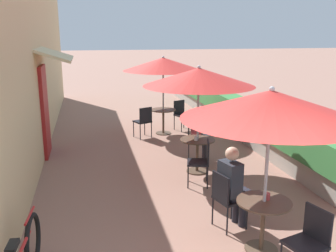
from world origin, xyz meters
TOP-DOWN VIEW (x-y plane):
  - cafe_facade_wall at (-2.54, 7.37)m, footprint 0.98×15.01m
  - planter_hedge at (2.75, 7.40)m, footprint 0.60×14.01m
  - patio_table_near at (0.77, 1.92)m, footprint 0.71×0.71m
  - patio_umbrella_near at (0.77, 1.92)m, footprint 2.22×2.22m
  - cafe_chair_near_left at (1.03, 1.27)m, footprint 0.50×0.50m
  - cafe_chair_near_right at (0.50, 2.56)m, footprint 0.50×0.50m
  - seated_patron_near_right at (0.61, 2.59)m, footprint 0.47×0.42m
  - coffee_cup_near at (0.83, 1.95)m, footprint 0.07×0.07m
  - patio_table_mid at (0.75, 4.88)m, footprint 0.71×0.71m
  - patio_umbrella_mid at (0.75, 4.88)m, footprint 2.22×2.22m
  - cafe_chair_mid_left at (0.87, 5.57)m, footprint 0.49×0.49m
  - seated_patron_mid_left at (0.98, 5.54)m, footprint 0.47×0.42m
  - cafe_chair_mid_right at (0.64, 4.19)m, footprint 0.49×0.49m
  - coffee_cup_mid at (0.69, 4.80)m, footprint 0.07×0.07m
  - patio_table_far at (0.68, 8.00)m, footprint 0.71×0.71m
  - patio_umbrella_far at (0.68, 8.00)m, footprint 2.22×2.22m
  - cafe_chair_far_left at (0.07, 7.66)m, footprint 0.52×0.52m
  - cafe_chair_far_right at (1.29, 8.34)m, footprint 0.52×0.52m

SIDE VIEW (x-z plane):
  - patio_table_near at x=0.77m, z-range 0.14..0.85m
  - patio_table_mid at x=0.75m, z-range 0.14..0.85m
  - patio_table_far at x=0.68m, z-range 0.14..0.85m
  - cafe_chair_near_left at x=1.03m, z-range 0.08..0.95m
  - cafe_chair_near_right at x=0.50m, z-range 0.08..0.95m
  - cafe_chair_mid_left at x=0.87m, z-range 0.08..0.95m
  - cafe_chair_mid_right at x=0.64m, z-range 0.08..0.95m
  - cafe_chair_far_left at x=0.07m, z-range 0.08..0.95m
  - cafe_chair_far_right at x=1.29m, z-range 0.08..0.95m
  - planter_hedge at x=2.75m, z-range 0.03..1.04m
  - seated_patron_near_right at x=0.61m, z-range 0.06..1.31m
  - seated_patron_mid_left at x=0.98m, z-range 0.06..1.31m
  - coffee_cup_near at x=0.83m, z-range 0.71..0.80m
  - coffee_cup_mid at x=0.69m, z-range 0.71..0.80m
  - patio_umbrella_near at x=0.77m, z-range 0.88..3.08m
  - patio_umbrella_mid at x=0.75m, z-range 0.88..3.08m
  - patio_umbrella_far at x=0.68m, z-range 0.88..3.08m
  - cafe_facade_wall at x=-2.54m, z-range -0.01..4.19m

